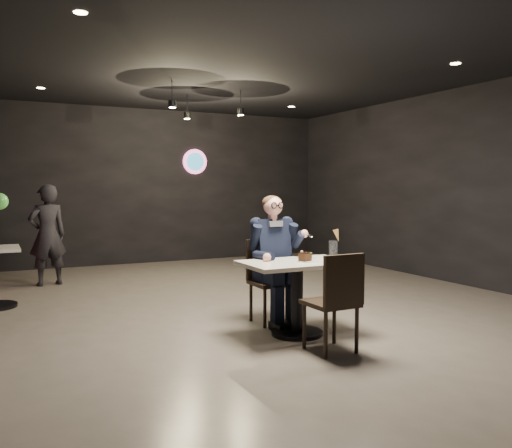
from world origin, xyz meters
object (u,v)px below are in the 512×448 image
main_table (297,298)px  chair_near (330,301)px  chair_far (272,281)px  sundae_glass (333,250)px  seated_man (272,258)px  passerby (47,235)px

main_table → chair_near: chair_near is taller
main_table → chair_far: size_ratio=1.20×
chair_far → sundae_glass: 0.83m
chair_far → seated_man: bearing=0.0°
main_table → chair_far: chair_far is taller
seated_man → chair_near: bearing=-90.0°
passerby → chair_near: bearing=102.0°
sundae_glass → passerby: passerby is taller
chair_far → seated_man: seated_man is taller
seated_man → passerby: 4.03m
sundae_glass → passerby: bearing=119.9°
passerby → main_table: bearing=105.0°
chair_near → chair_far: bearing=88.3°
seated_man → chair_far: bearing=0.0°
chair_near → seated_man: seated_man is taller
main_table → passerby: 4.54m
chair_far → passerby: passerby is taller
chair_far → passerby: bearing=119.5°
chair_far → sundae_glass: sundae_glass is taller
chair_far → seated_man: 0.26m
passerby → sundae_glass: bearing=108.8°
seated_man → passerby: size_ratio=0.94×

